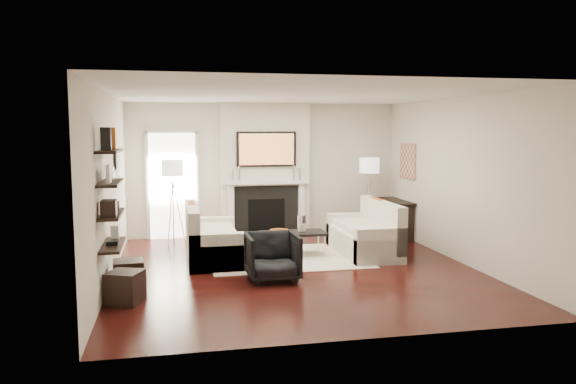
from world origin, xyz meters
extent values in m
plane|color=black|center=(0.00, 0.00, 0.00)|extent=(6.00, 6.00, 0.00)
plane|color=white|center=(0.00, 0.00, 2.70)|extent=(6.00, 6.00, 0.00)
plane|color=silver|center=(0.00, 3.00, 1.35)|extent=(5.50, 0.00, 5.50)
plane|color=silver|center=(0.00, -3.00, 1.35)|extent=(5.50, 0.00, 5.50)
plane|color=silver|center=(-2.75, 0.00, 1.35)|extent=(0.00, 6.00, 6.00)
plane|color=silver|center=(2.75, 0.00, 1.35)|extent=(0.00, 6.00, 6.00)
cube|color=silver|center=(0.00, 2.88, 1.35)|extent=(1.80, 0.25, 2.70)
cube|color=black|center=(0.00, 2.74, 0.52)|extent=(1.30, 0.02, 1.04)
cube|color=black|center=(0.00, 2.73, 0.45)|extent=(0.75, 0.02, 0.65)
cube|color=white|center=(-0.72, 2.71, 0.55)|extent=(0.12, 0.08, 1.10)
cube|color=white|center=(0.72, 2.71, 0.55)|extent=(0.12, 0.08, 1.10)
cube|color=white|center=(0.00, 2.69, 1.12)|extent=(1.70, 0.18, 0.07)
cube|color=black|center=(0.00, 2.71, 1.78)|extent=(1.20, 0.06, 0.70)
cube|color=#BF723F|center=(0.00, 2.68, 1.78)|extent=(1.10, 0.00, 0.62)
cylinder|color=silver|center=(-0.55, 2.70, 1.30)|extent=(0.04, 0.04, 0.30)
cylinder|color=silver|center=(-0.68, 2.70, 1.27)|extent=(0.04, 0.04, 0.24)
cylinder|color=silver|center=(0.55, 2.70, 1.30)|extent=(0.04, 0.04, 0.30)
cylinder|color=silver|center=(0.68, 2.70, 1.27)|extent=(0.04, 0.04, 0.24)
cube|color=white|center=(-1.85, 2.98, 1.05)|extent=(0.90, 0.02, 2.10)
cube|color=white|center=(-2.33, 2.96, 1.05)|extent=(0.06, 0.06, 2.16)
cube|color=white|center=(-1.37, 2.96, 1.05)|extent=(0.06, 0.06, 2.16)
cube|color=white|center=(-1.85, 2.96, 2.13)|extent=(1.02, 0.06, 0.06)
cube|color=beige|center=(0.01, 0.79, 0.01)|extent=(2.60, 2.00, 0.01)
cube|color=beige|center=(-1.22, 0.90, 0.21)|extent=(0.85, 1.80, 0.42)
cube|color=beige|center=(-1.55, 0.90, 0.53)|extent=(0.18, 1.80, 0.80)
cube|color=beige|center=(-1.22, 0.09, 0.30)|extent=(0.85, 0.18, 0.60)
cube|color=beige|center=(-1.22, 1.71, 0.30)|extent=(0.85, 0.18, 0.60)
cube|color=beige|center=(-1.17, 0.90, 0.47)|extent=(0.63, 1.44, 0.10)
cube|color=#AB4815|center=(-1.55, 1.20, 0.73)|extent=(0.10, 0.42, 0.42)
cube|color=black|center=(-1.55, 0.60, 0.72)|extent=(0.10, 0.40, 0.40)
cube|color=beige|center=(1.40, 0.84, 0.21)|extent=(0.85, 1.80, 0.42)
cube|color=beige|center=(1.74, 0.84, 0.53)|extent=(0.18, 1.80, 0.80)
cube|color=beige|center=(1.40, 0.03, 0.30)|extent=(0.85, 0.18, 0.60)
cube|color=beige|center=(1.40, 1.65, 0.30)|extent=(0.85, 0.18, 0.60)
cube|color=beige|center=(1.35, 0.84, 0.47)|extent=(0.63, 1.44, 0.10)
cube|color=#AB4815|center=(1.74, 1.14, 0.73)|extent=(0.10, 0.42, 0.42)
cube|color=black|center=(1.74, 0.54, 0.72)|extent=(0.10, 0.40, 0.40)
cube|color=black|center=(0.16, 0.92, 0.40)|extent=(1.10, 0.55, 0.04)
cylinder|color=silver|center=(-0.34, 0.70, 0.19)|extent=(0.02, 0.02, 0.38)
cylinder|color=silver|center=(0.66, 0.70, 0.19)|extent=(0.02, 0.02, 0.38)
cylinder|color=silver|center=(-0.34, 1.14, 0.19)|extent=(0.02, 0.02, 0.38)
cylinder|color=silver|center=(0.66, 1.14, 0.19)|extent=(0.02, 0.02, 0.38)
cylinder|color=white|center=(0.31, 0.92, 0.56)|extent=(0.16, 0.16, 0.28)
cylinder|color=white|center=(0.31, 0.92, 0.50)|extent=(0.09, 0.09, 0.13)
cylinder|color=#AF651D|center=(-0.09, 0.92, 0.45)|extent=(0.32, 0.32, 0.05)
imported|color=black|center=(-0.46, -0.52, 0.38)|extent=(0.74, 0.69, 0.75)
cylinder|color=silver|center=(-1.85, 2.42, 0.60)|extent=(0.02, 0.02, 1.20)
cylinder|color=white|center=(-1.85, 2.42, 1.45)|extent=(0.40, 0.40, 0.30)
cylinder|color=silver|center=(-1.74, 2.42, 0.60)|extent=(0.25, 0.02, 1.23)
cylinder|color=silver|center=(-1.91, 2.51, 0.60)|extent=(0.14, 0.22, 1.23)
cylinder|color=silver|center=(-1.91, 2.32, 0.60)|extent=(0.14, 0.22, 1.23)
cylinder|color=silver|center=(2.05, 2.38, 0.60)|extent=(0.02, 0.02, 1.20)
cylinder|color=white|center=(2.05, 2.38, 1.45)|extent=(0.40, 0.40, 0.30)
cylinder|color=silver|center=(2.16, 2.38, 0.60)|extent=(0.25, 0.02, 1.23)
cylinder|color=silver|center=(2.00, 2.48, 0.60)|extent=(0.14, 0.22, 1.23)
cylinder|color=silver|center=(1.99, 2.29, 0.60)|extent=(0.14, 0.22, 1.23)
cube|color=black|center=(2.57, 2.21, 0.73)|extent=(0.35, 1.20, 0.04)
cube|color=black|center=(2.57, 1.66, 0.35)|extent=(0.30, 0.04, 0.71)
cube|color=black|center=(2.57, 2.76, 0.35)|extent=(0.30, 0.04, 0.71)
cube|color=#BB755D|center=(2.73, 2.05, 1.55)|extent=(0.03, 0.70, 0.70)
cube|color=black|center=(-2.62, -1.00, 0.70)|extent=(0.25, 1.00, 0.03)
cube|color=black|center=(-2.62, -1.00, 1.10)|extent=(0.25, 1.00, 0.04)
cube|color=black|center=(-2.62, -1.00, 1.50)|extent=(0.25, 1.00, 0.04)
cube|color=black|center=(-2.62, -1.00, 1.90)|extent=(0.25, 1.00, 0.04)
cube|color=black|center=(-2.62, -1.35, 2.06)|extent=(0.12, 0.10, 0.28)
cube|color=#AB4815|center=(-2.62, -0.82, 2.06)|extent=(0.12, 0.10, 0.28)
cube|color=white|center=(-2.62, -1.15, 1.63)|extent=(0.04, 0.30, 0.22)
cube|color=black|center=(-2.62, -0.82, 1.61)|extent=(0.04, 0.22, 0.18)
cube|color=black|center=(-2.62, -1.30, 1.22)|extent=(0.18, 0.25, 0.20)
cube|color=black|center=(-2.62, -0.79, 1.18)|extent=(0.15, 0.12, 0.12)
cube|color=black|center=(-2.62, -1.02, 0.74)|extent=(0.14, 0.20, 0.05)
cube|color=white|center=(-2.62, -0.68, 0.81)|extent=(0.10, 0.10, 0.18)
cylinder|color=black|center=(-2.73, 0.90, 1.70)|extent=(0.04, 0.34, 0.34)
cylinder|color=white|center=(-2.71, 0.90, 1.70)|extent=(0.01, 0.29, 0.29)
cube|color=black|center=(-2.47, -0.59, 0.20)|extent=(0.44, 0.44, 0.40)
cube|color=black|center=(-2.47, -1.20, 0.20)|extent=(0.52, 0.52, 0.40)
camera|label=1|loc=(-1.86, -8.35, 2.17)|focal=35.00mm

